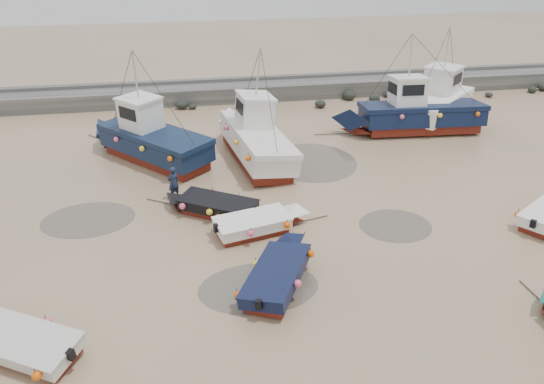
{
  "coord_description": "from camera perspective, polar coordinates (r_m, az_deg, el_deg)",
  "views": [
    {
      "loc": [
        -5.14,
        -17.9,
        12.31
      ],
      "look_at": [
        -1.38,
        3.21,
        1.4
      ],
      "focal_mm": 35.0,
      "sensor_mm": 36.0,
      "label": 1
    }
  ],
  "objects": [
    {
      "name": "ground",
      "position": [
        22.32,
        4.98,
        -6.62
      ],
      "size": [
        120.0,
        120.0,
        0.0
      ],
      "primitive_type": "plane",
      "color": "tan",
      "rests_on": "ground"
    },
    {
      "name": "seawall",
      "position": [
        41.89,
        -2.63,
        10.74
      ],
      "size": [
        60.0,
        4.92,
        1.5
      ],
      "color": "slate",
      "rests_on": "ground"
    },
    {
      "name": "puddle_a",
      "position": [
        20.37,
        -1.48,
        -10.22
      ],
      "size": [
        4.6,
        4.6,
        0.01
      ],
      "primitive_type": "cylinder",
      "color": "#554D42",
      "rests_on": "ground"
    },
    {
      "name": "puddle_b",
      "position": [
        24.84,
        13.12,
        -3.51
      ],
      "size": [
        3.32,
        3.32,
        0.01
      ],
      "primitive_type": "cylinder",
      "color": "#554D42",
      "rests_on": "ground"
    },
    {
      "name": "puddle_c",
      "position": [
        26.1,
        -19.15,
        -2.8
      ],
      "size": [
        4.28,
        4.28,
        0.01
      ],
      "primitive_type": "cylinder",
      "color": "#554D42",
      "rests_on": "ground"
    },
    {
      "name": "puddle_d",
      "position": [
        30.73,
        4.35,
        3.28
      ],
      "size": [
        5.12,
        5.12,
        0.01
      ],
      "primitive_type": "cylinder",
      "color": "#554D42",
      "rests_on": "ground"
    },
    {
      "name": "dinghy_0",
      "position": [
        19.45,
        -26.62,
        -13.72
      ],
      "size": [
        6.16,
        4.09,
        1.43
      ],
      "rotation": [
        0.0,
        0.0,
        1.04
      ],
      "color": "maroon",
      "rests_on": "ground"
    },
    {
      "name": "dinghy_1",
      "position": [
        20.31,
        0.95,
        -8.43
      ],
      "size": [
        3.66,
        5.85,
        1.43
      ],
      "rotation": [
        0.0,
        0.0,
        -0.48
      ],
      "color": "maroon",
      "rests_on": "ground"
    },
    {
      "name": "dinghy_4",
      "position": [
        25.05,
        -6.53,
        -1.23
      ],
      "size": [
        5.35,
        3.82,
        1.43
      ],
      "rotation": [
        0.0,
        0.0,
        1.0
      ],
      "color": "maroon",
      "rests_on": "ground"
    },
    {
      "name": "dinghy_5",
      "position": [
        23.43,
        -1.31,
        -3.15
      ],
      "size": [
        5.48,
        2.41,
        1.43
      ],
      "rotation": [
        0.0,
        0.0,
        -1.33
      ],
      "color": "maroon",
      "rests_on": "ground"
    },
    {
      "name": "cabin_boat_0",
      "position": [
        31.39,
        -13.2,
        5.76
      ],
      "size": [
        7.83,
        8.58,
        6.22
      ],
      "rotation": [
        0.0,
        0.0,
        0.73
      ],
      "color": "maroon",
      "rests_on": "ground"
    },
    {
      "name": "cabin_boat_1",
      "position": [
        30.79,
        -2.2,
        6.02
      ],
      "size": [
        3.78,
        10.82,
        6.22
      ],
      "rotation": [
        0.0,
        0.0,
        0.14
      ],
      "color": "maroon",
      "rests_on": "ground"
    },
    {
      "name": "cabin_boat_2",
      "position": [
        35.94,
        14.92,
        8.22
      ],
      "size": [
        11.13,
        3.76,
        6.22
      ],
      "rotation": [
        0.0,
        0.0,
        1.5
      ],
      "color": "maroon",
      "rests_on": "ground"
    },
    {
      "name": "cabin_boat_3",
      "position": [
        39.0,
        17.46,
        9.39
      ],
      "size": [
        8.47,
        7.79,
        6.22
      ],
      "rotation": [
        0.0,
        0.0,
        -0.84
      ],
      "color": "maroon",
      "rests_on": "ground"
    },
    {
      "name": "person",
      "position": [
        26.98,
        -10.42,
        -0.66
      ],
      "size": [
        0.75,
        0.69,
        1.71
      ],
      "primitive_type": "imported",
      "rotation": [
        0.0,
        0.0,
        3.74
      ],
      "color": "#192239",
      "rests_on": "ground"
    }
  ]
}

